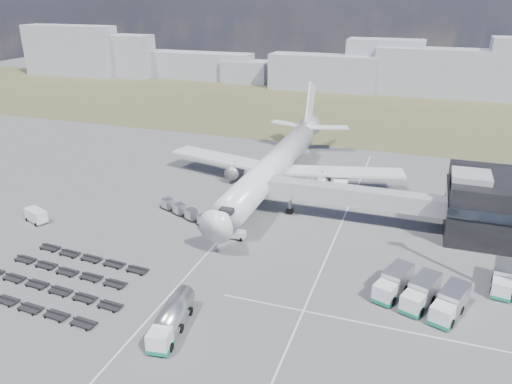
% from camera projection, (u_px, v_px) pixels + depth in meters
% --- Properties ---
extents(ground, '(420.00, 420.00, 0.00)m').
position_uv_depth(ground, '(214.00, 261.00, 76.09)').
color(ground, '#565659').
rests_on(ground, ground).
extents(grass_strip, '(420.00, 90.00, 0.01)m').
position_uv_depth(grass_strip, '(342.00, 109.00, 172.36)').
color(grass_strip, brown).
rests_on(grass_strip, ground).
extents(lane_markings, '(47.12, 110.00, 0.01)m').
position_uv_depth(lane_markings, '(281.00, 262.00, 75.74)').
color(lane_markings, silver).
rests_on(lane_markings, ground).
extents(jet_bridge, '(30.30, 3.80, 7.05)m').
position_uv_depth(jet_bridge, '(344.00, 195.00, 87.23)').
color(jet_bridge, '#939399').
rests_on(jet_bridge, ground).
extents(airliner, '(51.59, 64.53, 17.62)m').
position_uv_depth(airliner, '(277.00, 163.00, 102.43)').
color(airliner, silver).
rests_on(airliner, ground).
extents(skyline, '(292.58, 22.57, 23.05)m').
position_uv_depth(skyline, '(359.00, 67.00, 201.55)').
color(skyline, '#999BA7').
rests_on(skyline, ground).
extents(fuel_tanker, '(3.92, 10.50, 3.31)m').
position_uv_depth(fuel_tanker, '(172.00, 319.00, 59.99)').
color(fuel_tanker, silver).
rests_on(fuel_tanker, ground).
extents(pushback_tug, '(3.04, 1.77, 1.38)m').
position_uv_depth(pushback_tug, '(237.00, 235.00, 82.66)').
color(pushback_tug, silver).
rests_on(pushback_tug, ground).
extents(utility_van, '(4.96, 3.52, 2.40)m').
position_uv_depth(utility_van, '(36.00, 216.00, 88.37)').
color(utility_van, silver).
rests_on(utility_van, ground).
extents(catering_truck, '(3.68, 7.29, 3.21)m').
position_uv_depth(catering_truck, '(340.00, 186.00, 100.57)').
color(catering_truck, silver).
rests_on(catering_truck, ground).
extents(service_trucks_near, '(12.31, 10.79, 3.13)m').
position_uv_depth(service_trucks_near, '(421.00, 293.00, 65.09)').
color(service_trucks_near, silver).
rests_on(service_trucks_near, ground).
extents(uld_row, '(12.74, 7.07, 1.83)m').
position_uv_depth(uld_row, '(185.00, 212.00, 90.31)').
color(uld_row, black).
rests_on(uld_row, ground).
extents(baggage_dollies, '(25.68, 16.55, 0.76)m').
position_uv_depth(baggage_dollies, '(55.00, 280.00, 70.45)').
color(baggage_dollies, black).
rests_on(baggage_dollies, ground).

